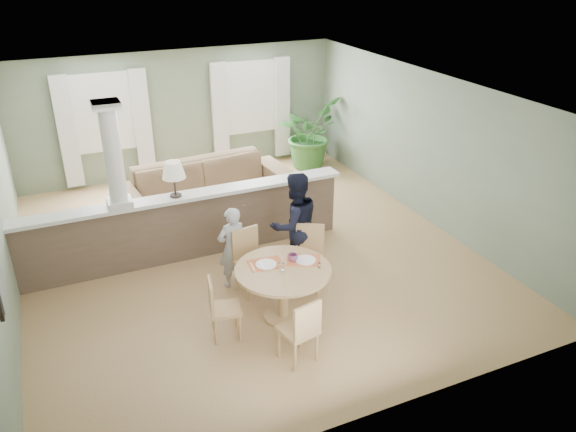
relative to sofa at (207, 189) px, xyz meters
name	(u,v)px	position (x,y,z in m)	size (l,w,h in m)	color
ground	(246,251)	(0.13, -1.71, -0.48)	(8.00, 8.00, 0.00)	tan
room_shell	(227,137)	(0.11, -1.08, 1.33)	(7.02, 8.02, 2.71)	gray
pony_wall	(182,219)	(-0.85, -1.51, 0.22)	(5.32, 0.38, 2.70)	brown
sofa	(207,189)	(0.00, 0.00, 0.00)	(3.32, 1.30, 0.97)	#866649
houseplant	(308,133)	(2.83, 1.49, 0.30)	(1.41, 1.22, 1.57)	#32692A
dining_table	(283,278)	(-0.03, -3.67, 0.14)	(1.29, 1.29, 0.88)	tan
chair_far_boy	(249,258)	(-0.20, -2.84, 0.05)	(0.49, 0.49, 0.97)	tan
chair_far_man	(309,254)	(0.64, -3.08, 0.05)	(0.61, 0.61, 0.97)	tan
chair_near	(302,329)	(-0.20, -4.62, 0.02)	(0.49, 0.49, 0.91)	tan
chair_side	(220,306)	(-0.94, -3.73, -0.01)	(0.45, 0.45, 0.86)	tan
child_person	(232,247)	(-0.39, -2.62, 0.16)	(0.47, 0.31, 1.28)	#A5A5AA
man_person	(295,225)	(0.60, -2.67, 0.35)	(0.81, 0.63, 1.67)	black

